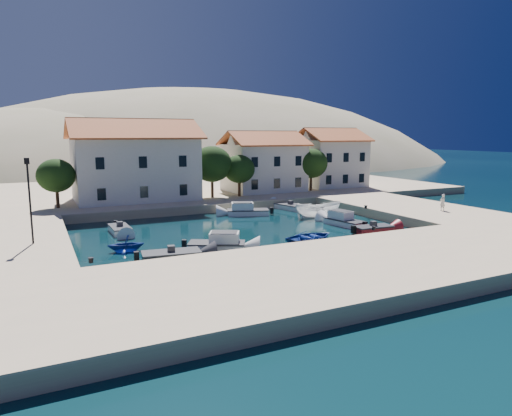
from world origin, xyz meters
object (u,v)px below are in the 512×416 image
at_px(lamppost, 29,192).
at_px(pedestrian, 443,202).
at_px(building_mid, 263,161).
at_px(building_left, 135,159).
at_px(cabin_cruiser_south, 217,244).
at_px(building_right, 330,157).
at_px(boat_east, 318,218).
at_px(cabin_cruiser_east, 345,221).
at_px(rowboat_south, 311,241).

xyz_separation_m(lamppost, pedestrian, (38.44, -2.62, -2.88)).
distance_m(building_mid, lamppost, 36.21).
bearing_deg(building_left, cabin_cruiser_south, -87.03).
height_order(building_right, boat_east, building_right).
bearing_deg(cabin_cruiser_east, building_right, -41.74).
xyz_separation_m(cabin_cruiser_south, pedestrian, (25.69, 1.41, 1.40)).
xyz_separation_m(building_left, cabin_cruiser_south, (1.25, -24.03, -5.46)).
distance_m(lamppost, boat_east, 28.20).
bearing_deg(lamppost, pedestrian, -3.90).
bearing_deg(rowboat_south, building_right, -48.02).
height_order(lamppost, pedestrian, lamppost).
height_order(building_left, lamppost, building_left).
xyz_separation_m(building_right, cabin_cruiser_east, (-13.99, -22.60, -5.00)).
distance_m(building_left, cabin_cruiser_south, 24.67).
height_order(cabin_cruiser_east, boat_east, cabin_cruiser_east).
bearing_deg(cabin_cruiser_south, rowboat_south, 23.18).
bearing_deg(boat_east, cabin_cruiser_east, -161.27).
bearing_deg(building_left, boat_east, -44.78).
bearing_deg(lamppost, boat_east, 8.55).
bearing_deg(cabin_cruiser_east, rowboat_south, 111.78).
xyz_separation_m(building_left, cabin_cruiser_east, (16.01, -20.60, -5.46)).
bearing_deg(building_mid, rowboat_south, -108.41).
bearing_deg(building_left, building_mid, 3.18).
height_order(rowboat_south, cabin_cruiser_east, cabin_cruiser_east).
height_order(cabin_cruiser_south, cabin_cruiser_east, same).
distance_m(building_left, building_mid, 18.04).
bearing_deg(rowboat_south, cabin_cruiser_south, 75.24).
relative_size(lamppost, cabin_cruiser_east, 1.36).
relative_size(lamppost, cabin_cruiser_south, 1.33).
distance_m(lamppost, rowboat_south, 21.99).
xyz_separation_m(cabin_cruiser_south, cabin_cruiser_east, (14.76, 3.43, -0.00)).
bearing_deg(building_left, pedestrian, -40.02).
bearing_deg(cabin_cruiser_east, cabin_cruiser_south, 93.10).
distance_m(building_mid, rowboat_south, 27.54).
relative_size(building_mid, cabin_cruiser_south, 2.24).
relative_size(building_left, cabin_cruiser_east, 3.22).
distance_m(building_left, cabin_cruiser_east, 26.65).
xyz_separation_m(cabin_cruiser_east, boat_east, (-0.02, 4.73, -0.48)).
height_order(building_left, building_mid, building_left).
distance_m(rowboat_south, pedestrian, 17.70).
height_order(lamppost, cabin_cruiser_east, lamppost).
relative_size(lamppost, boat_east, 1.24).
xyz_separation_m(building_mid, pedestrian, (8.94, -23.62, -3.34)).
relative_size(building_left, rowboat_south, 3.28).
bearing_deg(lamppost, building_mid, 35.45).
height_order(building_mid, cabin_cruiser_south, building_mid).
height_order(building_right, rowboat_south, building_right).
relative_size(boat_east, pedestrian, 2.86).
relative_size(lamppost, pedestrian, 3.55).
relative_size(building_mid, cabin_cruiser_east, 2.30).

